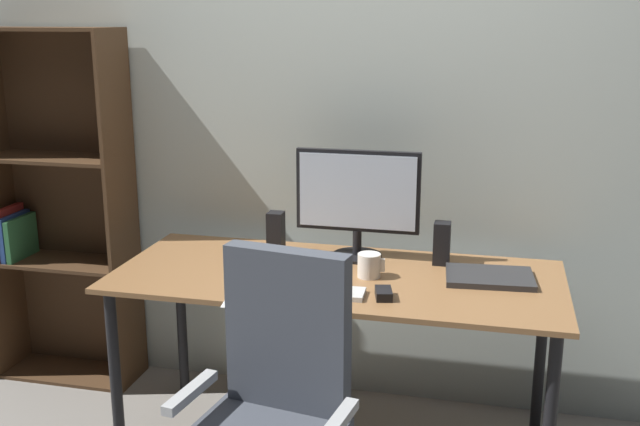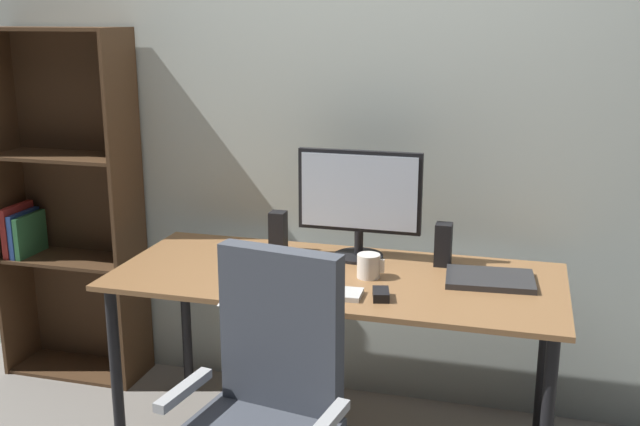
{
  "view_description": "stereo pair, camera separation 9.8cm",
  "coord_description": "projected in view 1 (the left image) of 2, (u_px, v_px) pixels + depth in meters",
  "views": [
    {
      "loc": [
        0.56,
        -2.64,
        1.69
      ],
      "look_at": [
        -0.07,
        0.02,
        0.97
      ],
      "focal_mm": 42.02,
      "sensor_mm": 36.0,
      "label": 1
    },
    {
      "loc": [
        0.66,
        -2.61,
        1.69
      ],
      "look_at": [
        -0.07,
        0.02,
        0.97
      ],
      "focal_mm": 42.02,
      "sensor_mm": 36.0,
      "label": 2
    }
  ],
  "objects": [
    {
      "name": "mouse",
      "position": [
        384.0,
        294.0,
        2.6
      ],
      "size": [
        0.08,
        0.11,
        0.03
      ],
      "primitive_type": "cube",
      "rotation": [
        0.0,
        0.0,
        0.23
      ],
      "color": "black",
      "rests_on": "desk"
    },
    {
      "name": "speaker_right",
      "position": [
        442.0,
        243.0,
        2.95
      ],
      "size": [
        0.06,
        0.07,
        0.17
      ],
      "primitive_type": "cube",
      "color": "black",
      "rests_on": "desk"
    },
    {
      "name": "paper_sheet",
      "position": [
        259.0,
        293.0,
        2.65
      ],
      "size": [
        0.25,
        0.32,
        0.0
      ],
      "primitive_type": "cube",
      "rotation": [
        0.0,
        0.0,
        0.13
      ],
      "color": "white",
      "rests_on": "desk"
    },
    {
      "name": "monitor",
      "position": [
        358.0,
        197.0,
        2.99
      ],
      "size": [
        0.5,
        0.2,
        0.44
      ],
      "color": "black",
      "rests_on": "desk"
    },
    {
      "name": "keyboard",
      "position": [
        323.0,
        292.0,
        2.64
      ],
      "size": [
        0.29,
        0.12,
        0.02
      ],
      "primitive_type": "cube",
      "rotation": [
        0.0,
        0.0,
        0.04
      ],
      "color": "silver",
      "rests_on": "desk"
    },
    {
      "name": "laptop",
      "position": [
        490.0,
        277.0,
        2.78
      ],
      "size": [
        0.34,
        0.26,
        0.02
      ],
      "primitive_type": "cube",
      "rotation": [
        0.0,
        0.0,
        0.08
      ],
      "color": "#2D2D30",
      "rests_on": "desk"
    },
    {
      "name": "bookshelf",
      "position": [
        59.0,
        211.0,
        3.49
      ],
      "size": [
        0.66,
        0.28,
        1.65
      ],
      "color": "#4C331E",
      "rests_on": "ground"
    },
    {
      "name": "speaker_left",
      "position": [
        276.0,
        232.0,
        3.1
      ],
      "size": [
        0.06,
        0.07,
        0.17
      ],
      "primitive_type": "cube",
      "color": "black",
      "rests_on": "desk"
    },
    {
      "name": "coffee_mug",
      "position": [
        369.0,
        266.0,
        2.8
      ],
      "size": [
        0.1,
        0.09,
        0.09
      ],
      "color": "white",
      "rests_on": "desk"
    },
    {
      "name": "back_wall",
      "position": [
        364.0,
        110.0,
        3.21
      ],
      "size": [
        6.4,
        0.1,
        2.6
      ],
      "primitive_type": "cube",
      "color": "beige",
      "rests_on": "ground"
    },
    {
      "name": "desk",
      "position": [
        337.0,
        293.0,
        2.87
      ],
      "size": [
        1.7,
        0.73,
        0.74
      ],
      "color": "olive",
      "rests_on": "ground"
    }
  ]
}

